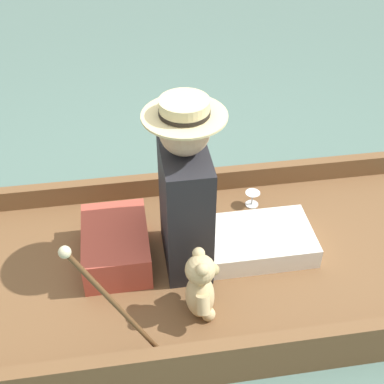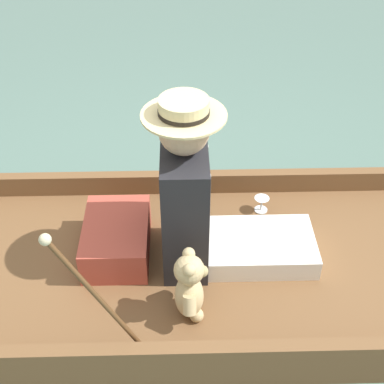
# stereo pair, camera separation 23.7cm
# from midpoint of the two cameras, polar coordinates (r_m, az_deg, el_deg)

# --- Properties ---
(ground_plane) EXTENTS (16.00, 16.00, 0.00)m
(ground_plane) POSITION_cam_midpoint_polar(r_m,az_deg,el_deg) (2.70, 1.61, -9.42)
(ground_plane) COLOR slate
(punt_boat) EXTENTS (1.18, 2.61, 0.24)m
(punt_boat) POSITION_cam_midpoint_polar(r_m,az_deg,el_deg) (2.65, 1.64, -8.41)
(punt_boat) COLOR brown
(punt_boat) RESTS_ON ground_plane
(seat_cushion) EXTENTS (0.44, 0.31, 0.18)m
(seat_cushion) POSITION_cam_midpoint_polar(r_m,az_deg,el_deg) (2.62, -5.42, -5.05)
(seat_cushion) COLOR #B24738
(seat_cushion) RESTS_ON punt_boat
(seated_person) EXTENTS (0.38, 0.80, 0.87)m
(seated_person) POSITION_cam_midpoint_polar(r_m,az_deg,el_deg) (2.42, 4.14, -1.51)
(seated_person) COLOR white
(seated_person) RESTS_ON punt_boat
(teddy_bear) EXTENTS (0.25, 0.14, 0.35)m
(teddy_bear) POSITION_cam_midpoint_polar(r_m,az_deg,el_deg) (2.30, 2.82, -10.29)
(teddy_bear) COLOR tan
(teddy_bear) RESTS_ON punt_boat
(wine_glass) EXTENTS (0.08, 0.08, 0.09)m
(wine_glass) POSITION_cam_midpoint_polar(r_m,az_deg,el_deg) (2.90, 9.81, -1.14)
(wine_glass) COLOR silver
(wine_glass) RESTS_ON punt_boat
(walking_cane) EXTENTS (0.04, 0.34, 0.68)m
(walking_cane) POSITION_cam_midpoint_polar(r_m,az_deg,el_deg) (2.00, -7.48, -10.29)
(walking_cane) COLOR brown
(walking_cane) RESTS_ON punt_boat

